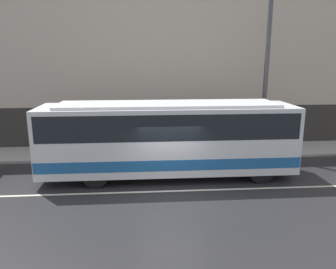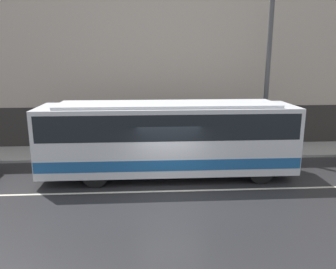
# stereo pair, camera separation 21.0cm
# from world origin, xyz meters

# --- Properties ---
(ground_plane) EXTENTS (60.00, 60.00, 0.00)m
(ground_plane) POSITION_xyz_m (0.00, 0.00, 0.00)
(ground_plane) COLOR #262628
(sidewalk) EXTENTS (60.00, 2.78, 0.13)m
(sidewalk) POSITION_xyz_m (0.00, 5.39, 0.06)
(sidewalk) COLOR #A09E99
(sidewalk) RESTS_ON ground_plane
(building_facade) EXTENTS (60.00, 0.35, 9.48)m
(building_facade) POSITION_xyz_m (0.00, 6.92, 4.57)
(building_facade) COLOR #B7A899
(building_facade) RESTS_ON ground_plane
(lane_stripe) EXTENTS (54.00, 0.14, 0.01)m
(lane_stripe) POSITION_xyz_m (0.00, 0.00, 0.00)
(lane_stripe) COLOR beige
(lane_stripe) RESTS_ON ground_plane
(transit_bus) EXTENTS (10.84, 2.58, 3.26)m
(transit_bus) POSITION_xyz_m (0.05, 1.75, 1.84)
(transit_bus) COLOR silver
(transit_bus) RESTS_ON ground_plane
(utility_pole_near) EXTENTS (0.24, 0.24, 7.92)m
(utility_pole_near) POSITION_xyz_m (5.35, 4.71, 4.09)
(utility_pole_near) COLOR #4C4C4F
(utility_pole_near) RESTS_ON sidewalk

